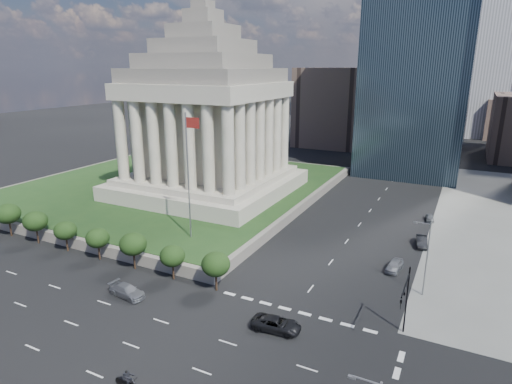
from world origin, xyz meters
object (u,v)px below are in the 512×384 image
Objects in this scene: war_memorial at (206,101)px; suv_grey at (127,291)px; motorcycle_trail at (126,379)px; street_lamp_north at (426,255)px; flagpole at (189,170)px; parked_sedan_near at (394,265)px; parked_sedan_mid at (422,242)px; parked_sedan_far at (430,218)px; pickup_truck at (276,324)px; traffic_signal_ne at (405,298)px.

war_memorial is 47.39m from suv_grey.
street_lamp_north is at bearing 51.17° from motorcycle_trail.
parked_sedan_near is (30.83, 6.56, -12.34)m from flagpole.
suv_grey is at bearing -136.26° from parked_sedan_near.
flagpole reaches higher than parked_sedan_mid.
parked_sedan_near reaches higher than suv_grey.
parked_sedan_far is at bearing 8.70° from war_memorial.
war_memorial reaches higher than street_lamp_north.
suv_grey is at bearing -85.24° from flagpole.
suv_grey is 46.74m from parked_sedan_mid.
motorcycle_trail is (-20.51, -46.55, 0.17)m from parked_sedan_mid.
motorcycle_trail is at bearing -66.08° from flagpole.
street_lamp_north is 37.62m from motorcycle_trail.
motorcycle_trail is (-8.72, -14.35, 0.17)m from pickup_truck.
pickup_truck is at bearing -108.02° from parked_sedan_near.
war_memorial is at bearing 163.26° from parked_sedan_mid.
traffic_signal_ne reaches higher than parked_sedan_mid.
parked_sedan_near is at bearing 127.88° from street_lamp_north.
flagpole is 2.50× the size of traffic_signal_ne.
motorcycle_trail reaches higher than parked_sedan_far.
suv_grey is (-33.79, -17.45, -4.89)m from street_lamp_north.
parked_sedan_mid is at bearing 96.27° from street_lamp_north.
war_memorial is 8.26× the size of parked_sedan_mid.
parked_sedan_mid reaches higher than suv_grey.
parked_sedan_mid is at bearing 27.90° from flagpole.
parked_sedan_mid is at bearing -36.90° from suv_grey.
flagpole is 33.88m from motorcycle_trail.
motorcycle_trail is (-22.34, -29.90, -4.72)m from street_lamp_north.
traffic_signal_ne is at bearing 38.78° from motorcycle_trail.
war_memorial is at bearing 116.89° from flagpole.
war_memorial is 28.16m from flagpole.
flagpole is 3.78× the size of suv_grey.
parked_sedan_far is at bearing 89.88° from parked_sedan_near.
traffic_signal_ne reaches higher than motorcycle_trail.
motorcycle_trail is at bearing -131.15° from suv_grey.
parked_sedan_far is (31.96, 47.41, -0.15)m from suv_grey.
street_lamp_north is at bearing -47.12° from pickup_truck.
war_memorial is 7.37× the size of suv_grey.
parked_sedan_near is at bearing -111.51° from parked_sedan_mid.
pickup_truck is 1.06× the size of suv_grey.
war_memorial is 1.95× the size of flagpole.
parked_sedan_far is at bearing 93.49° from street_lamp_north.
flagpole reaches higher than pickup_truck.
pickup_truck is 16.79m from motorcycle_trail.
street_lamp_north reaches higher than parked_sedan_near.
street_lamp_north reaches higher than traffic_signal_ne.
motorcycle_trail reaches higher than parked_sedan_mid.
street_lamp_north is (47.33, -23.00, -15.74)m from war_memorial.
traffic_signal_ne is 14.20m from pickup_truck.
suv_grey is 1.16× the size of parked_sedan_near.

